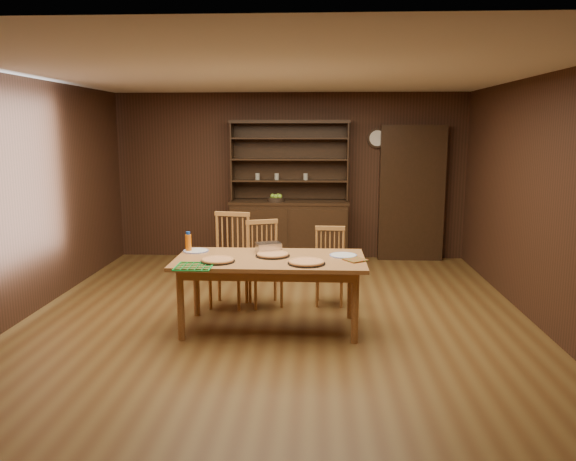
# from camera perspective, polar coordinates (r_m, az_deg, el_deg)

# --- Properties ---
(floor) EXTENTS (6.00, 6.00, 0.00)m
(floor) POSITION_cam_1_polar(r_m,az_deg,el_deg) (6.24, -1.12, -8.81)
(floor) COLOR brown
(floor) RESTS_ON ground
(room_shell) EXTENTS (6.00, 6.00, 6.00)m
(room_shell) POSITION_cam_1_polar(r_m,az_deg,el_deg) (5.92, -1.17, 5.79)
(room_shell) COLOR white
(room_shell) RESTS_ON floor
(china_hutch) EXTENTS (1.84, 0.52, 2.17)m
(china_hutch) POSITION_cam_1_polar(r_m,az_deg,el_deg) (8.77, 0.13, 0.79)
(china_hutch) COLOR black
(china_hutch) RESTS_ON floor
(doorway) EXTENTS (1.00, 0.18, 2.10)m
(doorway) POSITION_cam_1_polar(r_m,az_deg,el_deg) (8.96, 12.43, 3.69)
(doorway) COLOR black
(doorway) RESTS_ON floor
(wall_clock) EXTENTS (0.30, 0.05, 0.30)m
(wall_clock) POSITION_cam_1_polar(r_m,az_deg,el_deg) (8.89, 9.04, 9.25)
(wall_clock) COLOR black
(wall_clock) RESTS_ON room_shell
(dining_table) EXTENTS (1.92, 0.96, 0.75)m
(dining_table) POSITION_cam_1_polar(r_m,az_deg,el_deg) (5.73, -1.83, -3.57)
(dining_table) COLOR #A36738
(dining_table) RESTS_ON floor
(chair_left) EXTENTS (0.51, 0.49, 1.09)m
(chair_left) POSITION_cam_1_polar(r_m,az_deg,el_deg) (6.59, -5.88, -2.61)
(chair_left) COLOR #BF8641
(chair_left) RESTS_ON floor
(chair_center) EXTENTS (0.51, 0.50, 0.99)m
(chair_center) POSITION_cam_1_polar(r_m,az_deg,el_deg) (6.59, -2.46, -3.04)
(chair_center) COLOR #BF8641
(chair_center) RESTS_ON floor
(chair_right) EXTENTS (0.38, 0.37, 0.91)m
(chair_right) POSITION_cam_1_polar(r_m,az_deg,el_deg) (6.65, 4.25, -3.33)
(chair_right) COLOR #BF8641
(chair_right) RESTS_ON floor
(pizza_left) EXTENTS (0.34, 0.34, 0.04)m
(pizza_left) POSITION_cam_1_polar(r_m,az_deg,el_deg) (5.57, -7.15, -3.01)
(pizza_left) COLOR black
(pizza_left) RESTS_ON dining_table
(pizza_right) EXTENTS (0.37, 0.37, 0.04)m
(pizza_right) POSITION_cam_1_polar(r_m,az_deg,el_deg) (5.45, 1.89, -3.24)
(pizza_right) COLOR black
(pizza_right) RESTS_ON dining_table
(pizza_center) EXTENTS (0.36, 0.36, 0.04)m
(pizza_center) POSITION_cam_1_polar(r_m,az_deg,el_deg) (5.78, -1.57, -2.46)
(pizza_center) COLOR black
(pizza_center) RESTS_ON dining_table
(cooling_rack) EXTENTS (0.44, 0.44, 0.02)m
(cooling_rack) POSITION_cam_1_polar(r_m,az_deg,el_deg) (5.40, -9.53, -3.60)
(cooling_rack) COLOR #0B9830
(cooling_rack) RESTS_ON dining_table
(plate_left) EXTENTS (0.27, 0.27, 0.02)m
(plate_left) POSITION_cam_1_polar(r_m,az_deg,el_deg) (6.07, -9.34, -2.05)
(plate_left) COLOR white
(plate_left) RESTS_ON dining_table
(plate_right) EXTENTS (0.28, 0.28, 0.02)m
(plate_right) POSITION_cam_1_polar(r_m,az_deg,el_deg) (5.81, 5.63, -2.53)
(plate_right) COLOR white
(plate_right) RESTS_ON dining_table
(foil_dish) EXTENTS (0.30, 0.26, 0.10)m
(foil_dish) POSITION_cam_1_polar(r_m,az_deg,el_deg) (5.97, -2.01, -1.72)
(foil_dish) COLOR white
(foil_dish) RESTS_ON dining_table
(juice_bottle) EXTENTS (0.06, 0.06, 0.22)m
(juice_bottle) POSITION_cam_1_polar(r_m,az_deg,el_deg) (6.06, -10.09, -1.20)
(juice_bottle) COLOR orange
(juice_bottle) RESTS_ON dining_table
(pot_holder_a) EXTENTS (0.27, 0.27, 0.01)m
(pot_holder_a) POSITION_cam_1_polar(r_m,az_deg,el_deg) (5.63, 6.85, -2.98)
(pot_holder_a) COLOR red
(pot_holder_a) RESTS_ON dining_table
(pot_holder_b) EXTENTS (0.19, 0.19, 0.01)m
(pot_holder_b) POSITION_cam_1_polar(r_m,az_deg,el_deg) (5.78, 6.03, -2.62)
(pot_holder_b) COLOR red
(pot_holder_b) RESTS_ON dining_table
(fruit_bowl) EXTENTS (0.27, 0.27, 0.12)m
(fruit_bowl) POSITION_cam_1_polar(r_m,az_deg,el_deg) (8.66, -1.22, 3.27)
(fruit_bowl) COLOR black
(fruit_bowl) RESTS_ON china_hutch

